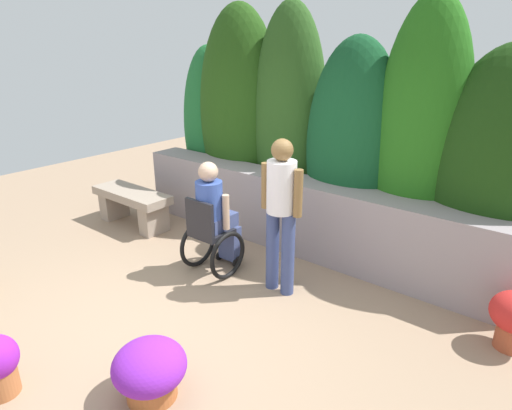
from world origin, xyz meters
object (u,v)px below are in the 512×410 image
(stone_bench, at_px, (132,203))
(flower_pot_terracotta_by_wall, at_px, (150,370))
(person_standing_companion, at_px, (281,207))
(person_in_wheelchair, at_px, (214,221))

(stone_bench, xyz_separation_m, flower_pot_terracotta_by_wall, (2.87, -1.98, -0.10))
(stone_bench, bearing_deg, flower_pot_terracotta_by_wall, -27.64)
(stone_bench, distance_m, person_standing_companion, 2.81)
(person_standing_companion, bearing_deg, stone_bench, 170.90)
(person_in_wheelchair, xyz_separation_m, person_standing_companion, (0.85, 0.12, 0.34))
(person_standing_companion, bearing_deg, person_in_wheelchair, -178.41)
(person_standing_companion, xyz_separation_m, flower_pot_terracotta_by_wall, (0.14, -1.85, -0.72))
(person_in_wheelchair, bearing_deg, person_standing_companion, 19.17)
(person_in_wheelchair, bearing_deg, stone_bench, -176.33)
(stone_bench, height_order, flower_pot_terracotta_by_wall, stone_bench)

